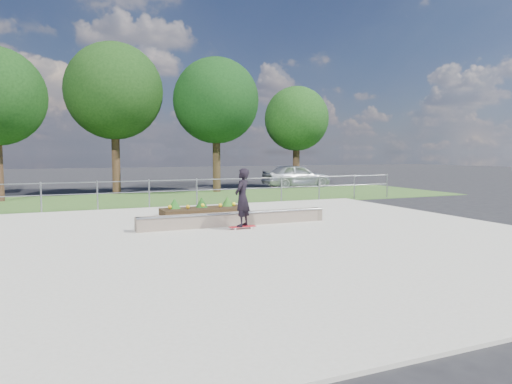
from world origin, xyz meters
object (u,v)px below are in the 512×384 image
Objects in this scene: grind_ledge at (235,219)px; parked_car at (296,176)px; skateboarder at (242,198)px; planter_bed at (203,210)px.

parked_car is at bearing 55.50° from grind_ledge.
skateboarder is 17.06m from parked_car.
grind_ledge is 3.37× the size of skateboarder.
planter_bed is 1.69× the size of skateboarder.
grind_ledge is at bearing 87.52° from skateboarder.
parked_car is (9.35, 14.27, -0.21)m from skateboarder.
grind_ledge is 2.00× the size of planter_bed.
planter_bed reaches higher than grind_ledge.
skateboarder reaches higher than planter_bed.
skateboarder is at bearing -92.48° from grind_ledge.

